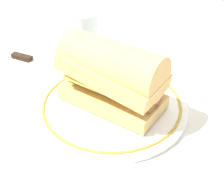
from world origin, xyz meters
name	(u,v)px	position (x,y,z in m)	size (l,w,h in m)	color
ground_plane	(99,113)	(0.00, 0.00, 0.00)	(1.50, 1.50, 0.00)	silver
plate	(112,105)	(0.02, 0.02, 0.01)	(0.29, 0.29, 0.01)	white
sausage_sandwich	(112,74)	(0.02, 0.02, 0.08)	(0.21, 0.14, 0.13)	#E4BA6F
drinking_glass	(84,33)	(-0.14, 0.23, 0.04)	(0.07, 0.07, 0.10)	silver
butter_knife	(32,60)	(-0.23, 0.12, 0.00)	(0.14, 0.03, 0.01)	silver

